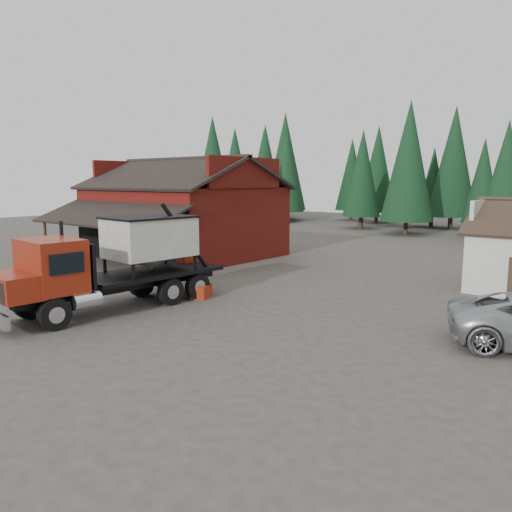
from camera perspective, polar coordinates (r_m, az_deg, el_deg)
The scene contains 8 objects.
ground at distance 22.94m, azimuth -7.98°, elevation -5.32°, with size 120.00×120.00×0.00m, color #443F35.
red_barn at distance 37.17m, azimuth -8.34°, elevation 4.22°, with size 12.80×13.63×7.18m.
conifer_backdrop at distance 59.59m, azimuth 23.25°, elevation 2.65°, with size 76.00×16.00×16.00m, color black, non-canonical shape.
near_pine_a at distance 57.69m, azimuth -2.40°, elevation 9.53°, with size 4.40×4.40×11.40m.
near_pine_b at distance 46.21m, azimuth 26.65°, elevation 8.23°, with size 3.96×3.96×10.40m.
near_pine_d at distance 53.14m, azimuth 17.05°, elevation 10.32°, with size 5.28×5.28×13.40m.
feed_truck at distance 22.16m, azimuth -15.64°, elevation -0.46°, with size 3.41×10.21×4.53m.
equip_box at distance 23.75m, azimuth -6.26°, elevation -4.06°, with size 0.70×1.10×0.60m, color maroon.
Camera 1 is at (16.44, -15.01, 5.51)m, focal length 35.00 mm.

